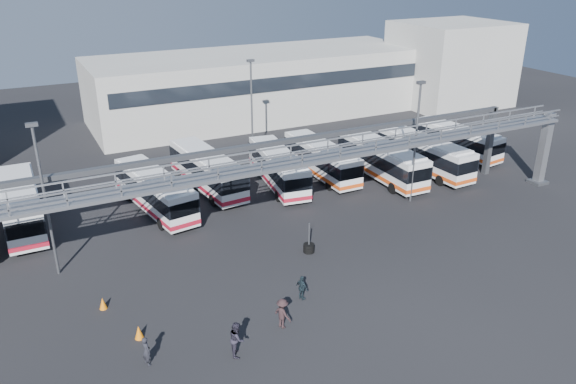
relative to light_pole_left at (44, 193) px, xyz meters
name	(u,v)px	position (x,y,z in m)	size (l,w,h in m)	color
ground	(331,273)	(16.00, -8.00, -5.73)	(140.00, 140.00, 0.00)	black
gantry	(291,166)	(16.00, -2.13, -0.22)	(51.40, 5.15, 7.10)	gray
warehouse	(260,84)	(28.00, 30.00, -1.73)	(42.00, 14.00, 8.00)	#9E9E99
building_right	(451,64)	(54.00, 24.00, -0.23)	(14.00, 12.00, 11.00)	#B2B2AD
light_pole_left	(44,193)	(0.00, 0.00, 0.00)	(0.70, 0.35, 10.21)	#4C4F54
light_pole_mid	(416,136)	(28.00, -1.00, 0.00)	(0.70, 0.35, 10.21)	#4C4F54
light_pole_back	(252,106)	(20.00, 14.00, 0.00)	(0.70, 0.35, 10.21)	#4C4F54
bus_1	(21,204)	(-1.49, 8.53, -3.85)	(2.63, 11.21, 3.40)	silver
bus_3	(155,190)	(8.27, 6.77, -3.90)	(4.20, 11.11, 3.30)	silver
bus_4	(207,169)	(13.57, 9.27, -3.85)	(3.58, 11.38, 3.40)	silver
bus_5	(278,167)	(19.52, 7.22, -3.93)	(3.95, 10.96, 3.26)	silver
bus_6	(321,158)	(24.15, 7.50, -3.95)	(2.46, 10.57, 3.21)	silver
bus_7	(381,159)	(28.83, 4.53, -3.84)	(2.73, 11.26, 3.41)	silver
bus_8	(424,153)	(33.51, 4.09, -3.87)	(3.10, 11.16, 3.36)	silver
bus_9	(456,139)	(39.56, 6.42, -4.02)	(3.83, 10.38, 3.08)	silver
pedestrian_a	(146,351)	(3.05, -11.46, -4.90)	(0.60, 0.39, 1.65)	black
pedestrian_b	(237,339)	(7.44, -12.80, -4.75)	(0.95, 0.74, 1.96)	#22202C
pedestrian_c	(283,313)	(10.57, -11.80, -4.82)	(1.17, 0.67, 1.81)	black
pedestrian_d	(302,288)	(12.85, -9.84, -4.93)	(0.93, 0.39, 1.59)	black
cone_left	(139,332)	(3.16, -9.17, -5.33)	(0.50, 0.50, 0.79)	orange
cone_right	(103,303)	(1.91, -5.42, -5.36)	(0.46, 0.46, 0.73)	orange
tire_stack	(309,247)	(16.03, -4.92, -5.35)	(0.79, 0.79, 2.27)	black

